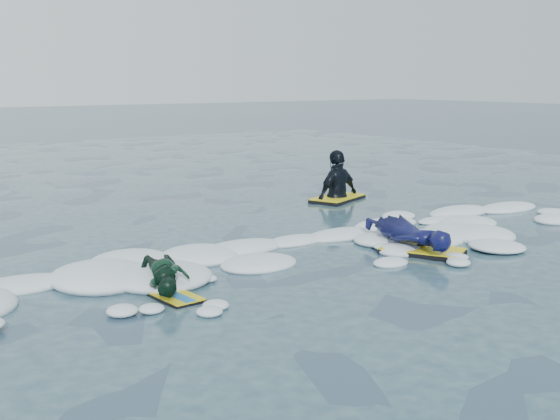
# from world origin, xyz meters

# --- Properties ---
(ground) EXTENTS (120.00, 120.00, 0.00)m
(ground) POSITION_xyz_m (0.00, 0.00, 0.00)
(ground) COLOR #1A343F
(ground) RESTS_ON ground
(foam_band) EXTENTS (12.00, 3.10, 0.30)m
(foam_band) POSITION_xyz_m (0.00, 1.03, 0.00)
(foam_band) COLOR silver
(foam_band) RESTS_ON ground
(prone_woman_unit) EXTENTS (1.09, 1.79, 0.44)m
(prone_woman_unit) POSITION_xyz_m (1.15, 0.22, 0.23)
(prone_woman_unit) COLOR black
(prone_woman_unit) RESTS_ON ground
(prone_child_unit) EXTENTS (0.88, 1.19, 0.41)m
(prone_child_unit) POSITION_xyz_m (-2.64, 0.31, 0.21)
(prone_child_unit) COLOR black
(prone_child_unit) RESTS_ON ground
(waiting_rider_unit) EXTENTS (1.42, 1.10, 1.88)m
(waiting_rider_unit) POSITION_xyz_m (3.00, 4.08, 0.09)
(waiting_rider_unit) COLOR black
(waiting_rider_unit) RESTS_ON ground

